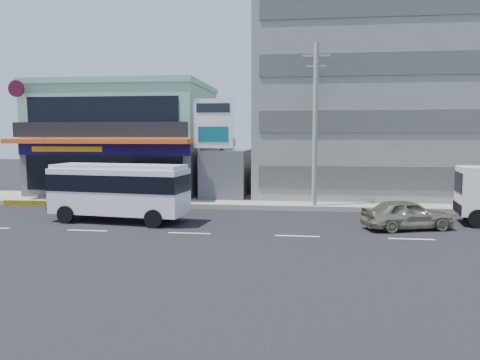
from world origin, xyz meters
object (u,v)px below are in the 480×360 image
object	(u,v)px
utility_pole_near	(315,125)
shop_building	(129,142)
minibus	(119,188)
concrete_building	(366,102)
billboard	(213,129)
motorcycle_rider	(118,198)
sedan	(407,214)
satellite_dish	(225,149)

from	to	relation	value
utility_pole_near	shop_building	bearing A→B (deg)	154.94
minibus	shop_building	bearing A→B (deg)	107.71
concrete_building	utility_pole_near	world-z (taller)	concrete_building
billboard	motorcycle_rider	distance (m)	7.47
concrete_building	sedan	bearing A→B (deg)	-88.79
shop_building	motorcycle_rider	size ratio (longest dim) A/B	5.34
satellite_dish	minibus	world-z (taller)	satellite_dish
shop_building	sedan	size ratio (longest dim) A/B	2.86
utility_pole_near	motorcycle_rider	size ratio (longest dim) A/B	4.30
satellite_dish	motorcycle_rider	size ratio (longest dim) A/B	0.65
satellite_dish	minibus	size ratio (longest dim) A/B	0.20
shop_building	billboard	distance (m)	8.92
minibus	sedan	bearing A→B (deg)	-0.85
shop_building	sedan	world-z (taller)	shop_building
billboard	minibus	xyz separation A→B (m)	(-3.83, -6.77, -3.12)
utility_pole_near	motorcycle_rider	bearing A→B (deg)	-173.25
shop_building	concrete_building	bearing A→B (deg)	3.35
shop_building	billboard	size ratio (longest dim) A/B	1.80
minibus	satellite_dish	bearing A→B (deg)	63.21
concrete_building	satellite_dish	bearing A→B (deg)	-158.20
satellite_dish	sedan	size ratio (longest dim) A/B	0.35
billboard	shop_building	bearing A→B (deg)	147.68
minibus	motorcycle_rider	xyz separation A→B (m)	(-1.50, 3.57, -1.04)
billboard	utility_pole_near	world-z (taller)	utility_pole_near
shop_building	billboard	world-z (taller)	shop_building
minibus	concrete_building	bearing A→B (deg)	41.26
satellite_dish	utility_pole_near	world-z (taller)	utility_pole_near
concrete_building	sedan	size ratio (longest dim) A/B	3.69
shop_building	satellite_dish	distance (m)	8.54
shop_building	concrete_building	world-z (taller)	concrete_building
motorcycle_rider	billboard	bearing A→B (deg)	31.01
concrete_building	sedan	xyz separation A→B (m)	(0.27, -12.78, -6.26)
utility_pole_near	satellite_dish	bearing A→B (deg)	149.04
sedan	utility_pole_near	bearing A→B (deg)	22.15
satellite_dish	minibus	bearing A→B (deg)	-116.79
sedan	motorcycle_rider	xyz separation A→B (m)	(-16.09, 3.78, 0.03)
minibus	motorcycle_rider	distance (m)	4.00
utility_pole_near	motorcycle_rider	xyz separation A→B (m)	(-11.82, -1.40, -4.38)
billboard	motorcycle_rider	size ratio (longest dim) A/B	2.97
satellite_dish	shop_building	bearing A→B (deg)	159.79
billboard	sedan	xyz separation A→B (m)	(10.77, -6.98, -4.19)
satellite_dish	motorcycle_rider	world-z (taller)	satellite_dish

